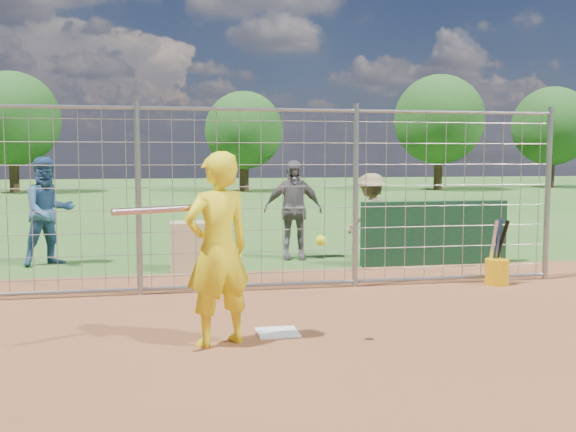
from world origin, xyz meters
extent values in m
plane|color=#2D591E|center=(0.00, 0.00, 0.00)|extent=(100.00, 100.00, 0.00)
cube|color=silver|center=(0.00, -0.20, 0.01)|extent=(0.43, 0.43, 0.02)
cube|color=#11381E|center=(3.40, 3.60, 0.55)|extent=(2.60, 0.20, 1.10)
imported|color=yellow|center=(-0.64, -0.49, 0.96)|extent=(0.82, 0.69, 1.91)
imported|color=navy|center=(-3.13, 4.78, 0.93)|extent=(1.13, 1.05, 1.86)
imported|color=#5C5C61|center=(1.12, 4.67, 0.90)|extent=(1.10, 0.57, 1.80)
imported|color=olive|center=(2.52, 4.40, 0.78)|extent=(1.16, 0.96, 1.56)
cube|color=tan|center=(-0.68, 3.79, 0.40)|extent=(0.82, 0.58, 0.80)
cylinder|color=silver|center=(-1.22, -0.66, 1.37)|extent=(0.79, 0.45, 0.06)
sphere|color=#CCEB18|center=(0.33, -0.74, 1.05)|extent=(0.10, 0.10, 0.10)
cylinder|color=#DF9D0B|center=(3.57, 1.75, 0.19)|extent=(0.34, 0.34, 0.38)
cylinder|color=silver|center=(3.52, 1.80, 0.55)|extent=(0.07, 0.29, 0.83)
cylinder|color=navy|center=(3.59, 1.80, 0.55)|extent=(0.07, 0.22, 0.85)
cylinder|color=black|center=(3.64, 1.80, 0.55)|extent=(0.10, 0.37, 0.81)
cylinder|color=gray|center=(-1.50, 2.00, 1.30)|extent=(0.08, 0.08, 2.60)
cylinder|color=gray|center=(1.50, 2.00, 1.30)|extent=(0.08, 0.08, 2.60)
cylinder|color=gray|center=(4.50, 2.00, 1.30)|extent=(0.08, 0.08, 2.60)
cylinder|color=gray|center=(0.00, 2.00, 2.50)|extent=(9.00, 0.05, 0.05)
cylinder|color=gray|center=(0.00, 2.00, 0.08)|extent=(9.00, 0.05, 0.05)
cube|color=gray|center=(0.00, 2.00, 1.25)|extent=(9.00, 0.02, 2.50)
cylinder|color=#3F2B19|center=(-9.00, 29.00, 1.26)|extent=(0.50, 0.50, 2.52)
sphere|color=#26561E|center=(-9.00, 29.00, 3.85)|extent=(4.90, 4.90, 4.90)
cylinder|color=#3F2B19|center=(3.00, 28.00, 1.08)|extent=(0.50, 0.50, 2.16)
sphere|color=#26561E|center=(3.00, 28.00, 3.30)|extent=(4.20, 4.20, 4.20)
cylinder|color=#3F2B19|center=(14.00, 27.50, 1.30)|extent=(0.50, 0.50, 2.59)
sphere|color=#26561E|center=(14.00, 27.50, 3.96)|extent=(5.04, 5.04, 5.04)
cylinder|color=#3F2B19|center=(22.00, 29.00, 1.22)|extent=(0.50, 0.50, 2.45)
sphere|color=#26561E|center=(22.00, 29.00, 3.74)|extent=(4.76, 4.76, 4.76)
camera|label=1|loc=(-1.12, -6.72, 1.85)|focal=40.00mm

